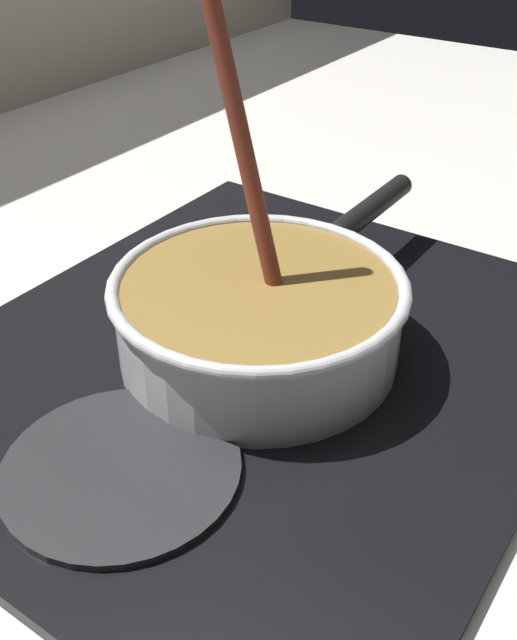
% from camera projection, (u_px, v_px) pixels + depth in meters
% --- Properties ---
extents(ground, '(2.40, 1.60, 0.04)m').
position_uv_depth(ground, '(306.00, 425.00, 0.60)').
color(ground, beige).
extents(hob_plate, '(0.56, 0.48, 0.01)m').
position_uv_depth(hob_plate, '(258.00, 359.00, 0.63)').
color(hob_plate, black).
rests_on(hob_plate, ground).
extents(burner_ring, '(0.18, 0.18, 0.01)m').
position_uv_depth(burner_ring, '(258.00, 350.00, 0.62)').
color(burner_ring, '#592D0C').
rests_on(burner_ring, hob_plate).
extents(spare_burner, '(0.17, 0.17, 0.01)m').
position_uv_depth(spare_burner, '(121.00, 468.00, 0.51)').
color(spare_burner, '#262628').
rests_on(spare_burner, hob_plate).
extents(cooking_pan, '(0.39, 0.24, 0.31)m').
position_uv_depth(cooking_pan, '(260.00, 313.00, 0.60)').
color(cooking_pan, silver).
rests_on(cooking_pan, hob_plate).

